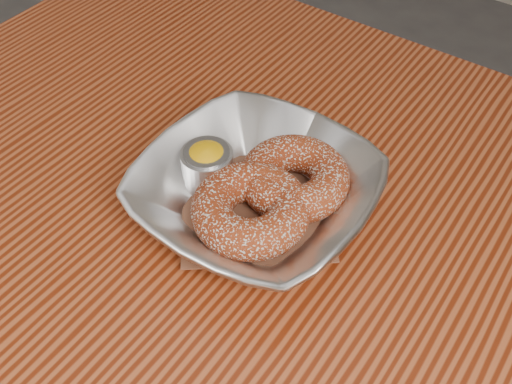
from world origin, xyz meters
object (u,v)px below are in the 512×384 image
Objects in this scene: table at (324,337)px; serving_bowl at (256,194)px; donut_front at (251,209)px; ramekin at (207,165)px; donut_back at (294,178)px.

serving_bowl is at bearing 164.89° from table.
table is 5.34× the size of serving_bowl.
ramekin reaches higher than donut_front.
donut_front reaches higher than donut_back.
table is 10.59× the size of donut_front.
table is 0.16m from donut_front.
donut_back is 0.09m from ramekin.
ramekin is at bearing -154.01° from donut_back.
donut_back is at bearing 25.99° from ramekin.
serving_bowl is at bearing 0.55° from ramekin.
donut_front reaches higher than table.
table is at bearing -4.31° from donut_front.
table is at bearing -9.61° from ramekin.
serving_bowl is 4.28× the size of ramekin.
table is 22.84× the size of ramekin.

